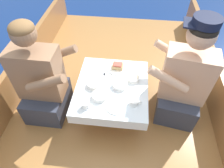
{
  "coord_description": "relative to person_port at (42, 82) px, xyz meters",
  "views": [
    {
      "loc": [
        0.14,
        -1.34,
        1.96
      ],
      "look_at": [
        0.0,
        -0.13,
        0.66
      ],
      "focal_mm": 32.0,
      "sensor_mm": 36.0,
      "label": 1
    }
  ],
  "objects": [
    {
      "name": "ground_plane",
      "position": [
        0.62,
        0.19,
        -0.68
      ],
      "size": [
        60.0,
        60.0,
        0.0
      ],
      "primitive_type": "plane",
      "color": "navy"
    },
    {
      "name": "person_starboard",
      "position": [
        1.25,
        0.12,
        0.03
      ],
      "size": [
        0.57,
        0.51,
        1.03
      ],
      "rotation": [
        0.0,
        0.0,
        2.98
      ],
      "color": "#333847",
      "rests_on": "boat_deck"
    },
    {
      "name": "bowl_port_near",
      "position": [
        0.53,
        -0.09,
        -0.01
      ],
      "size": [
        0.13,
        0.13,
        0.04
      ],
      "color": "white",
      "rests_on": "cockpit_table"
    },
    {
      "name": "gunwale_port",
      "position": [
        -0.39,
        0.19,
        -0.2
      ],
      "size": [
        0.06,
        3.51,
        0.39
      ],
      "primitive_type": "cube",
      "color": "#936033",
      "rests_on": "boat_deck"
    },
    {
      "name": "cockpit_table",
      "position": [
        0.62,
        0.06,
        -0.07
      ],
      "size": [
        0.65,
        0.73,
        0.36
      ],
      "color": "#B2B2B7",
      "rests_on": "boat_deck"
    },
    {
      "name": "bowl_starboard_near",
      "position": [
        0.81,
        0.16,
        -0.01
      ],
      "size": [
        0.12,
        0.12,
        0.04
      ],
      "color": "white",
      "rests_on": "cockpit_table"
    },
    {
      "name": "coffee_cup_port",
      "position": [
        0.83,
        -0.13,
        -0.01
      ],
      "size": [
        0.1,
        0.08,
        0.05
      ],
      "color": "white",
      "rests_on": "cockpit_table"
    },
    {
      "name": "bowl_center_far",
      "position": [
        0.47,
        0.05,
        -0.01
      ],
      "size": [
        0.13,
        0.13,
        0.04
      ],
      "color": "white",
      "rests_on": "cockpit_table"
    },
    {
      "name": "coffee_cup_starboard",
      "position": [
        0.43,
        -0.2,
        -0.01
      ],
      "size": [
        0.09,
        0.06,
        0.06
      ],
      "color": "white",
      "rests_on": "cockpit_table"
    },
    {
      "name": "gunwale_starboard",
      "position": [
        1.64,
        0.19,
        -0.2
      ],
      "size": [
        0.06,
        3.51,
        0.39
      ],
      "primitive_type": "cube",
      "color": "#936033",
      "rests_on": "boat_deck"
    },
    {
      "name": "sandwich",
      "position": [
        0.65,
        0.3,
        -0.0
      ],
      "size": [
        0.11,
        0.09,
        0.05
      ],
      "rotation": [
        0.0,
        0.0,
        -0.06
      ],
      "color": "tan",
      "rests_on": "plate_sandwich"
    },
    {
      "name": "utensil_fork_port",
      "position": [
        0.54,
        0.15,
        -0.03
      ],
      "size": [
        0.04,
        0.17,
        0.0
      ],
      "rotation": [
        0.0,
        0.0,
        1.72
      ],
      "color": "silver",
      "rests_on": "cockpit_table"
    },
    {
      "name": "plate_sandwich",
      "position": [
        0.65,
        0.3,
        -0.03
      ],
      "size": [
        0.21,
        0.21,
        0.01
      ],
      "color": "white",
      "rests_on": "cockpit_table"
    },
    {
      "name": "plate_bread",
      "position": [
        0.68,
        -0.17,
        -0.03
      ],
      "size": [
        0.16,
        0.16,
        0.01
      ],
      "color": "white",
      "rests_on": "cockpit_table"
    },
    {
      "name": "utensil_knife_starboard",
      "position": [
        0.38,
        0.14,
        -0.03
      ],
      "size": [
        0.14,
        0.12,
        0.0
      ],
      "rotation": [
        0.0,
        0.0,
        0.69
      ],
      "color": "silver",
      "rests_on": "cockpit_table"
    },
    {
      "name": "person_port",
      "position": [
        0.0,
        0.0,
        0.0
      ],
      "size": [
        0.53,
        0.44,
        0.99
      ],
      "rotation": [
        0.0,
        0.0,
        -0.01
      ],
      "color": "#333847",
      "rests_on": "boat_deck"
    },
    {
      "name": "bowl_port_far",
      "position": [
        0.7,
        0.07,
        -0.01
      ],
      "size": [
        0.14,
        0.14,
        0.04
      ],
      "color": "white",
      "rests_on": "cockpit_table"
    },
    {
      "name": "utensil_spoon_starboard",
      "position": [
        0.66,
        -0.03,
        -0.03
      ],
      "size": [
        0.06,
        0.17,
        0.01
      ],
      "rotation": [
        0.0,
        0.0,
        1.82
      ],
      "color": "silver",
      "rests_on": "cockpit_table"
    },
    {
      "name": "boat_deck",
      "position": [
        0.62,
        0.19,
        -0.54
      ],
      "size": [
        2.09,
        3.51,
        0.29
      ],
      "primitive_type": "cube",
      "color": "#9E6B38",
      "rests_on": "ground_plane"
    }
  ]
}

